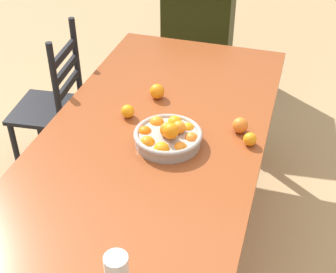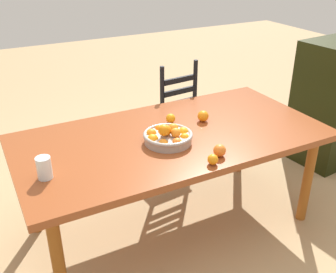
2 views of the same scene
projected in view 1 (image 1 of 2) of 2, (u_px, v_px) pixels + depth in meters
The scene contains 10 objects.
ground_plane at pixel (157, 237), 2.68m from camera, with size 12.00×12.00×0.00m, color tan.
dining_table at pixel (155, 142), 2.29m from camera, with size 2.01×1.02×0.74m.
chair_near_window at pixel (53, 108), 2.91m from camera, with size 0.42×0.42×0.98m.
cabinet at pixel (201, 18), 3.81m from camera, with size 0.73×0.51×1.11m, color black.
fruit_bowl at pixel (168, 136), 2.14m from camera, with size 0.31×0.31×0.14m.
orange_loose_0 at pixel (250, 139), 2.14m from camera, with size 0.06×0.06×0.06m, color orange.
orange_loose_1 at pixel (157, 91), 2.46m from camera, with size 0.08×0.08×0.08m, color orange.
orange_loose_2 at pixel (128, 111), 2.32m from camera, with size 0.07×0.07×0.07m, color orange.
orange_loose_3 at pixel (240, 125), 2.22m from camera, with size 0.07×0.07×0.07m, color orange.
drinking_glass at pixel (117, 270), 1.52m from camera, with size 0.08×0.08×0.12m, color silver.
Camera 1 is at (-1.73, -0.58, 2.04)m, focal length 51.15 mm.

